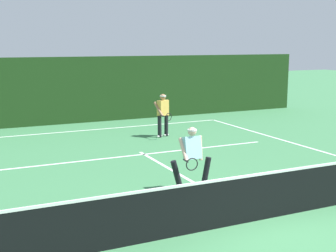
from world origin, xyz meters
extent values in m
plane|color=#3C7B4C|center=(0.00, 0.00, 0.00)|extent=(80.00, 80.00, 0.00)
cube|color=white|center=(0.00, 10.85, 0.00)|extent=(10.77, 0.10, 0.01)
cube|color=white|center=(0.00, 6.08, 0.00)|extent=(8.78, 0.10, 0.01)
cube|color=white|center=(0.00, 3.20, 0.00)|extent=(0.10, 6.40, 0.01)
cube|color=black|center=(0.00, 0.00, 0.46)|extent=(11.62, 0.02, 0.93)
cube|color=white|center=(0.00, 0.00, 0.95)|extent=(11.62, 0.03, 0.05)
cylinder|color=black|center=(0.05, 2.24, 0.39)|extent=(0.28, 0.15, 0.78)
cylinder|color=black|center=(-0.70, 2.29, 0.39)|extent=(0.34, 0.16, 0.78)
ellipsoid|color=white|center=(0.05, 2.24, 0.04)|extent=(0.27, 0.12, 0.09)
ellipsoid|color=white|center=(-0.70, 2.29, 0.04)|extent=(0.27, 0.12, 0.09)
cube|color=#9EDBEA|center=(-0.33, 2.26, 1.04)|extent=(0.42, 0.35, 0.57)
cylinder|color=beige|center=(-0.11, 2.25, 1.02)|extent=(0.13, 0.10, 0.59)
cylinder|color=beige|center=(-0.55, 2.28, 1.02)|extent=(0.12, 0.45, 0.51)
sphere|color=beige|center=(-0.33, 2.26, 1.43)|extent=(0.21, 0.21, 0.21)
cylinder|color=white|center=(-0.33, 2.26, 1.47)|extent=(0.24, 0.24, 0.04)
cylinder|color=black|center=(-0.61, 2.03, 0.81)|extent=(0.05, 0.26, 0.03)
torus|color=black|center=(-0.63, 1.69, 0.81)|extent=(0.29, 0.04, 0.29)
cylinder|color=black|center=(1.88, 8.43, 0.41)|extent=(0.19, 0.19, 0.81)
cylinder|color=black|center=(1.55, 8.32, 0.41)|extent=(0.20, 0.19, 0.81)
ellipsoid|color=white|center=(1.88, 8.43, 0.04)|extent=(0.28, 0.19, 0.09)
ellipsoid|color=white|center=(1.55, 8.32, 0.04)|extent=(0.28, 0.19, 0.09)
cube|color=#E5B24C|center=(1.71, 8.38, 1.10)|extent=(0.47, 0.36, 0.57)
cylinder|color=#9E704C|center=(1.93, 8.45, 1.07)|extent=(0.17, 0.14, 0.63)
cylinder|color=#9E704C|center=(1.49, 8.30, 1.07)|extent=(0.25, 0.49, 0.53)
sphere|color=#9E704C|center=(1.71, 8.38, 1.51)|extent=(0.22, 0.22, 0.22)
cylinder|color=white|center=(1.71, 8.38, 1.54)|extent=(0.30, 0.30, 0.04)
cylinder|color=black|center=(1.53, 8.04, 0.85)|extent=(0.12, 0.26, 0.03)
torus|color=black|center=(1.64, 7.72, 0.85)|extent=(0.28, 0.12, 0.29)
sphere|color=#D1E033|center=(1.75, 1.19, 0.03)|extent=(0.07, 0.07, 0.07)
cube|color=#1B3A15|center=(0.00, 12.72, 1.45)|extent=(22.24, 0.12, 2.90)
camera|label=1|loc=(-5.33, -7.05, 3.47)|focal=49.08mm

